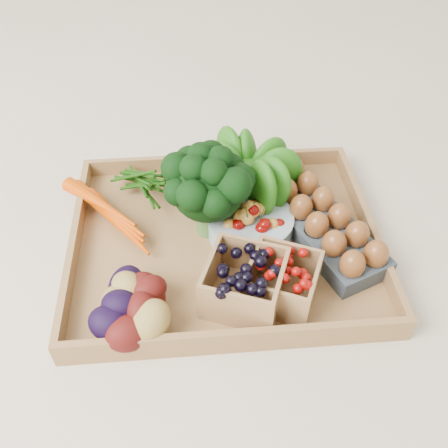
{
  "coord_description": "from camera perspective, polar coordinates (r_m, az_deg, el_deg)",
  "views": [
    {
      "loc": [
        -0.05,
        -0.63,
        0.68
      ],
      "look_at": [
        0.0,
        0.0,
        0.06
      ],
      "focal_mm": 40.0,
      "sensor_mm": 36.0,
      "label": 1
    }
  ],
  "objects": [
    {
      "name": "potatoes",
      "position": [
        0.8,
        -10.18,
        -8.14
      ],
      "size": [
        0.16,
        0.16,
        0.09
      ],
      "primitive_type": null,
      "color": "#3A0B09",
      "rests_on": "tray"
    },
    {
      "name": "egg_carton",
      "position": [
        0.94,
        10.66,
        -0.04
      ],
      "size": [
        0.21,
        0.32,
        0.04
      ],
      "primitive_type": "cube",
      "rotation": [
        0.0,
        0.0,
        0.38
      ],
      "color": "#353D44",
      "rests_on": "tray"
    },
    {
      "name": "ground",
      "position": [
        0.93,
        0.0,
        -2.62
      ],
      "size": [
        4.0,
        4.0,
        0.0
      ],
      "primitive_type": "plane",
      "color": "beige",
      "rests_on": "ground"
    },
    {
      "name": "lettuce",
      "position": [
        0.96,
        2.68,
        6.26
      ],
      "size": [
        0.15,
        0.15,
        0.15
      ],
      "primitive_type": "sphere",
      "color": "#195B0E",
      "rests_on": "tray"
    },
    {
      "name": "carrots",
      "position": [
        0.97,
        -13.04,
        1.33
      ],
      "size": [
        0.2,
        0.14,
        0.05
      ],
      "primitive_type": null,
      "color": "#CA4000",
      "rests_on": "tray"
    },
    {
      "name": "cherry_bowl",
      "position": [
        0.92,
        3.03,
        -0.08
      ],
      "size": [
        0.16,
        0.16,
        0.04
      ],
      "primitive_type": "cylinder",
      "color": "#8C9EA5",
      "rests_on": "tray"
    },
    {
      "name": "tray",
      "position": [
        0.93,
        0.0,
        -2.31
      ],
      "size": [
        0.55,
        0.45,
        0.01
      ],
      "primitive_type": "cube",
      "color": "olive",
      "rests_on": "ground"
    },
    {
      "name": "broccoli",
      "position": [
        0.9,
        -1.81,
        2.33
      ],
      "size": [
        0.17,
        0.17,
        0.13
      ],
      "primitive_type": null,
      "color": "black",
      "rests_on": "tray"
    },
    {
      "name": "punnet_raspberry",
      "position": [
        0.82,
        6.67,
        -6.47
      ],
      "size": [
        0.14,
        0.14,
        0.07
      ],
      "primitive_type": "cube",
      "rotation": [
        0.0,
        0.0,
        -0.42
      ],
      "color": "#740705",
      "rests_on": "tray"
    },
    {
      "name": "punnet_blackberry",
      "position": [
        0.81,
        2.36,
        -6.7
      ],
      "size": [
        0.16,
        0.16,
        0.08
      ],
      "primitive_type": "cube",
      "rotation": [
        0.0,
        0.0,
        -0.38
      ],
      "color": "black",
      "rests_on": "tray"
    }
  ]
}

